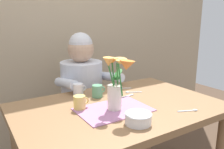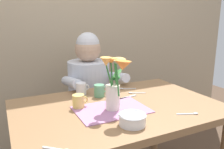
{
  "view_description": "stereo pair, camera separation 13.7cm",
  "coord_description": "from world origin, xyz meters",
  "px_view_note": "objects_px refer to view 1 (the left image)",
  "views": [
    {
      "loc": [
        -0.72,
        -1.07,
        1.25
      ],
      "look_at": [
        -0.02,
        0.05,
        0.92
      ],
      "focal_mm": 37.18,
      "sensor_mm": 36.0,
      "label": 1
    },
    {
      "loc": [
        -0.61,
        -1.14,
        1.25
      ],
      "look_at": [
        -0.02,
        0.05,
        0.92
      ],
      "focal_mm": 37.18,
      "sensor_mm": 36.0,
      "label": 2
    }
  ],
  "objects_px": {
    "coffee_cup": "(78,89)",
    "seated_person": "(83,101)",
    "tea_cup": "(80,103)",
    "flower_vase": "(116,81)",
    "dinner_knife": "(123,97)",
    "ceramic_bowl": "(138,118)",
    "ceramic_mug": "(98,91)"
  },
  "relations": [
    {
      "from": "coffee_cup",
      "to": "seated_person",
      "type": "bearing_deg",
      "value": 61.57
    },
    {
      "from": "coffee_cup",
      "to": "tea_cup",
      "type": "bearing_deg",
      "value": -112.43
    },
    {
      "from": "flower_vase",
      "to": "dinner_knife",
      "type": "distance_m",
      "value": 0.27
    },
    {
      "from": "dinner_knife",
      "to": "tea_cup",
      "type": "height_order",
      "value": "tea_cup"
    },
    {
      "from": "dinner_knife",
      "to": "tea_cup",
      "type": "relative_size",
      "value": 2.04
    },
    {
      "from": "flower_vase",
      "to": "tea_cup",
      "type": "bearing_deg",
      "value": 143.5
    },
    {
      "from": "dinner_knife",
      "to": "ceramic_bowl",
      "type": "bearing_deg",
      "value": -122.86
    },
    {
      "from": "seated_person",
      "to": "coffee_cup",
      "type": "height_order",
      "value": "seated_person"
    },
    {
      "from": "flower_vase",
      "to": "ceramic_mug",
      "type": "distance_m",
      "value": 0.29
    },
    {
      "from": "ceramic_mug",
      "to": "flower_vase",
      "type": "bearing_deg",
      "value": -94.64
    },
    {
      "from": "seated_person",
      "to": "dinner_knife",
      "type": "distance_m",
      "value": 0.55
    },
    {
      "from": "ceramic_bowl",
      "to": "dinner_knife",
      "type": "xyz_separation_m",
      "value": [
        0.15,
        0.35,
        -0.03
      ]
    },
    {
      "from": "ceramic_bowl",
      "to": "ceramic_mug",
      "type": "bearing_deg",
      "value": 87.15
    },
    {
      "from": "ceramic_bowl",
      "to": "coffee_cup",
      "type": "relative_size",
      "value": 1.46
    },
    {
      "from": "dinner_knife",
      "to": "ceramic_mug",
      "type": "distance_m",
      "value": 0.17
    },
    {
      "from": "flower_vase",
      "to": "ceramic_bowl",
      "type": "height_order",
      "value": "flower_vase"
    },
    {
      "from": "flower_vase",
      "to": "dinner_knife",
      "type": "bearing_deg",
      "value": 44.99
    },
    {
      "from": "seated_person",
      "to": "dinner_knife",
      "type": "bearing_deg",
      "value": -81.15
    },
    {
      "from": "ceramic_bowl",
      "to": "dinner_knife",
      "type": "relative_size",
      "value": 0.72
    },
    {
      "from": "flower_vase",
      "to": "tea_cup",
      "type": "xyz_separation_m",
      "value": [
        -0.17,
        0.12,
        -0.13
      ]
    },
    {
      "from": "dinner_knife",
      "to": "ceramic_mug",
      "type": "xyz_separation_m",
      "value": [
        -0.13,
        0.11,
        0.04
      ]
    },
    {
      "from": "coffee_cup",
      "to": "tea_cup",
      "type": "relative_size",
      "value": 1.0
    },
    {
      "from": "flower_vase",
      "to": "ceramic_mug",
      "type": "height_order",
      "value": "flower_vase"
    },
    {
      "from": "coffee_cup",
      "to": "ceramic_mug",
      "type": "bearing_deg",
      "value": -46.55
    },
    {
      "from": "ceramic_bowl",
      "to": "tea_cup",
      "type": "distance_m",
      "value": 0.36
    },
    {
      "from": "seated_person",
      "to": "flower_vase",
      "type": "relative_size",
      "value": 3.72
    },
    {
      "from": "ceramic_mug",
      "to": "coffee_cup",
      "type": "bearing_deg",
      "value": 133.45
    },
    {
      "from": "flower_vase",
      "to": "ceramic_bowl",
      "type": "xyz_separation_m",
      "value": [
        -0.0,
        -0.2,
        -0.14
      ]
    },
    {
      "from": "flower_vase",
      "to": "dinner_knife",
      "type": "relative_size",
      "value": 1.61
    },
    {
      "from": "ceramic_bowl",
      "to": "coffee_cup",
      "type": "height_order",
      "value": "coffee_cup"
    },
    {
      "from": "ceramic_bowl",
      "to": "ceramic_mug",
      "type": "distance_m",
      "value": 0.46
    },
    {
      "from": "flower_vase",
      "to": "tea_cup",
      "type": "relative_size",
      "value": 3.28
    }
  ]
}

